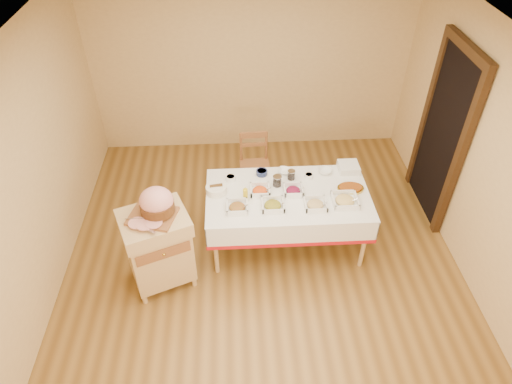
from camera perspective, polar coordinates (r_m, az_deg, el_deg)
room_shell at (r=4.49m, az=0.94°, el=2.43°), size 5.00×5.00×5.00m
doorway at (r=5.87m, az=22.40°, el=6.85°), size 0.09×1.10×2.20m
dining_table at (r=5.19m, az=3.93°, el=-1.62°), size 1.82×1.02×0.76m
butcher_cart at (r=4.91m, az=-12.12°, el=-6.57°), size 0.82×0.76×0.94m
dining_chair at (r=6.04m, az=-0.16°, el=3.45°), size 0.41×0.39×0.87m
ham_on_board at (r=4.57m, az=-12.39°, el=-1.51°), size 0.48×0.45×0.32m
serving_dish_a at (r=4.86m, az=-2.37°, el=-1.89°), size 0.23×0.23×0.10m
serving_dish_b at (r=4.89m, az=2.11°, el=-1.64°), size 0.24×0.24×0.10m
serving_dish_c at (r=4.93m, az=7.43°, el=-1.55°), size 0.24×0.24×0.10m
serving_dish_d at (r=5.03m, az=11.06°, el=-1.03°), size 0.27×0.27×0.10m
serving_dish_e at (r=5.07m, az=0.50°, el=0.20°), size 0.23×0.22×0.11m
serving_dish_f at (r=5.09m, az=4.68°, el=0.21°), size 0.22×0.21×0.10m
small_bowl_left at (r=5.26m, az=-3.19°, el=1.78°), size 0.12×0.12×0.05m
small_bowl_mid at (r=5.33m, az=0.73°, el=2.48°), size 0.13×0.13×0.06m
small_bowl_right at (r=5.32m, az=6.62°, el=2.04°), size 0.10×0.10×0.05m
bowl_white_imported at (r=5.38m, az=3.57°, el=2.62°), size 0.20×0.20×0.04m
bowl_small_imported at (r=5.42m, az=8.62°, el=2.61°), size 0.17×0.17×0.05m
preserve_jar_left at (r=5.16m, az=2.66°, el=1.34°), size 0.10×0.10×0.13m
preserve_jar_right at (r=5.27m, az=4.43°, el=2.10°), size 0.09×0.09×0.11m
mustard_bottle at (r=4.96m, az=-1.34°, el=-0.20°), size 0.05×0.05×0.17m
bread_basket at (r=5.09m, az=-4.98°, el=0.35°), size 0.24×0.24×0.10m
plate_stack at (r=5.50m, az=11.48°, el=3.05°), size 0.24×0.24×0.09m
brass_platter at (r=5.23m, az=11.73°, el=0.48°), size 0.30×0.22×0.04m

